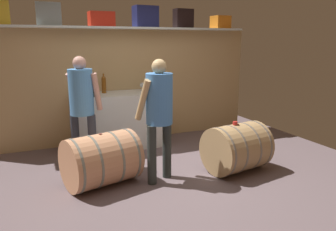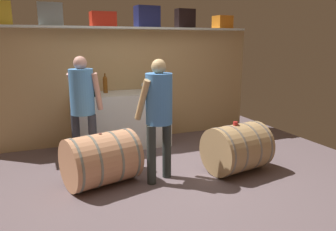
% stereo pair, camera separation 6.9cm
% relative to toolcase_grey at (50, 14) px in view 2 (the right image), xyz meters
% --- Properties ---
extents(ground_plane, '(6.08, 7.40, 0.02)m').
position_rel_toolcase_grey_xyz_m(ground_plane, '(1.15, -1.42, -2.15)').
color(ground_plane, '#68585C').
extents(back_wall_panel, '(4.88, 0.10, 1.94)m').
position_rel_toolcase_grey_xyz_m(back_wall_panel, '(1.15, 0.15, -1.17)').
color(back_wall_panel, tan).
rests_on(back_wall_panel, ground).
extents(high_shelf_board, '(4.49, 0.40, 0.03)m').
position_rel_toolcase_grey_xyz_m(high_shelf_board, '(1.15, 0.00, -0.19)').
color(high_shelf_board, silver).
rests_on(high_shelf_board, back_wall_panel).
extents(toolcase_grey, '(0.37, 0.22, 0.34)m').
position_rel_toolcase_grey_xyz_m(toolcase_grey, '(0.00, 0.00, 0.00)').
color(toolcase_grey, gray).
rests_on(toolcase_grey, high_shelf_board).
extents(toolcase_red, '(0.40, 0.26, 0.23)m').
position_rel_toolcase_grey_xyz_m(toolcase_red, '(0.80, 0.00, -0.05)').
color(toolcase_red, red).
rests_on(toolcase_red, high_shelf_board).
extents(toolcase_navy, '(0.41, 0.27, 0.35)m').
position_rel_toolcase_grey_xyz_m(toolcase_navy, '(1.55, 0.00, 0.01)').
color(toolcase_navy, navy).
rests_on(toolcase_navy, high_shelf_board).
extents(toolcase_black, '(0.34, 0.20, 0.33)m').
position_rel_toolcase_grey_xyz_m(toolcase_black, '(2.26, 0.00, -0.01)').
color(toolcase_black, black).
rests_on(toolcase_black, high_shelf_board).
extents(toolcase_orange, '(0.30, 0.29, 0.23)m').
position_rel_toolcase_grey_xyz_m(toolcase_orange, '(3.03, 0.00, -0.05)').
color(toolcase_orange, orange).
rests_on(toolcase_orange, high_shelf_board).
extents(work_cabinet, '(1.54, 0.67, 0.91)m').
position_rel_toolcase_grey_xyz_m(work_cabinet, '(1.00, -0.24, -1.69)').
color(work_cabinet, white).
rests_on(work_cabinet, ground).
extents(wine_bottle_clear, '(0.08, 0.08, 0.29)m').
position_rel_toolcase_grey_xyz_m(wine_bottle_clear, '(1.46, -0.26, -1.10)').
color(wine_bottle_clear, '#B1C7B7').
rests_on(wine_bottle_clear, work_cabinet).
extents(wine_bottle_amber, '(0.07, 0.07, 0.32)m').
position_rel_toolcase_grey_xyz_m(wine_bottle_amber, '(0.76, -0.13, -1.09)').
color(wine_bottle_amber, brown).
rests_on(wine_bottle_amber, work_cabinet).
extents(wine_bottle_dark, '(0.07, 0.07, 0.33)m').
position_rel_toolcase_grey_xyz_m(wine_bottle_dark, '(0.53, -0.45, -1.08)').
color(wine_bottle_dark, black).
rests_on(wine_bottle_dark, work_cabinet).
extents(wine_glass, '(0.09, 0.09, 0.14)m').
position_rel_toolcase_grey_xyz_m(wine_glass, '(1.42, -0.14, -1.14)').
color(wine_glass, white).
rests_on(wine_glass, work_cabinet).
extents(wine_barrel_near, '(0.89, 0.78, 0.67)m').
position_rel_toolcase_grey_xyz_m(wine_barrel_near, '(2.17, -1.91, -1.82)').
color(wine_barrel_near, tan).
rests_on(wine_barrel_near, ground).
extents(wine_barrel_far, '(0.99, 0.84, 0.66)m').
position_rel_toolcase_grey_xyz_m(wine_barrel_far, '(0.38, -1.64, -1.82)').
color(wine_barrel_far, tan).
rests_on(wine_barrel_far, ground).
extents(tasting_cup, '(0.06, 0.06, 0.04)m').
position_rel_toolcase_grey_xyz_m(tasting_cup, '(2.12, -1.91, -1.46)').
color(tasting_cup, red).
rests_on(tasting_cup, wine_barrel_near).
extents(winemaker_pouring, '(0.49, 0.49, 1.55)m').
position_rel_toolcase_grey_xyz_m(winemaker_pouring, '(0.29, -0.92, -1.19)').
color(winemaker_pouring, '#2D313E').
rests_on(winemaker_pouring, ground).
extents(visitor_tasting, '(0.51, 0.44, 1.54)m').
position_rel_toolcase_grey_xyz_m(visitor_tasting, '(1.08, -1.80, -1.20)').
color(visitor_tasting, '#2E3432').
rests_on(visitor_tasting, ground).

